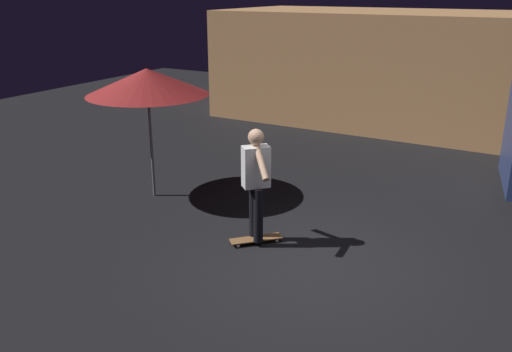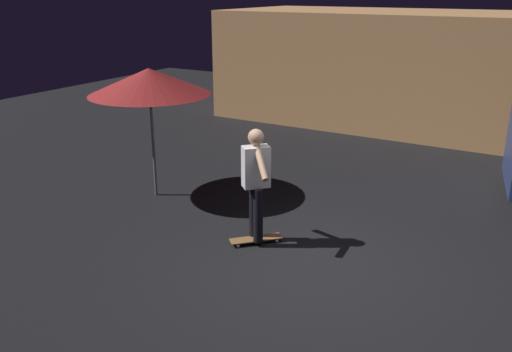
% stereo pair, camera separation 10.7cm
% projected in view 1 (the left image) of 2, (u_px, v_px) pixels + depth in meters
% --- Properties ---
extents(ground_plane, '(28.00, 28.00, 0.00)m').
position_uv_depth(ground_plane, '(317.00, 268.00, 7.37)').
color(ground_plane, black).
extents(low_building, '(13.25, 4.39, 2.98)m').
position_uv_depth(low_building, '(466.00, 72.00, 14.20)').
color(low_building, tan).
rests_on(low_building, ground_plane).
extents(patio_umbrella, '(2.10, 2.10, 2.30)m').
position_uv_depth(patio_umbrella, '(147.00, 82.00, 9.25)').
color(patio_umbrella, slate).
rests_on(patio_umbrella, ground_plane).
extents(skateboard_ridden, '(0.68, 0.71, 0.07)m').
position_uv_depth(skateboard_ridden, '(256.00, 239.00, 8.09)').
color(skateboard_ridden, olive).
rests_on(skateboard_ridden, ground_plane).
extents(skater, '(0.78, 0.74, 1.67)m').
position_uv_depth(skater, '(256.00, 177.00, 7.77)').
color(skater, black).
rests_on(skater, skateboard_ridden).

